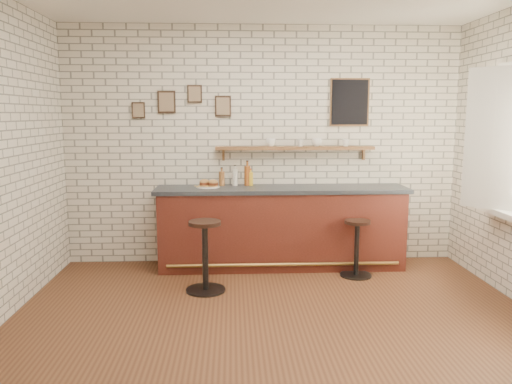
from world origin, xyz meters
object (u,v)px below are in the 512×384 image
bitters_bottle_amber (247,175)px  bar_stool_right (357,246)px  shelf_cup_a (271,142)px  bar_counter (281,227)px  sandwich_plate (208,187)px  ciabatta_sandwich (209,183)px  shelf_cup_b (301,143)px  bitters_bottle_white (235,177)px  bar_stool_left (205,254)px  shelf_cup_d (346,143)px  bitters_bottle_brown (222,178)px  condiment_bottle_yellow (250,178)px  shelf_cup_c (317,142)px

bitters_bottle_amber → bar_stool_right: bearing=-25.0°
shelf_cup_a → bar_counter: bearing=-83.4°
sandwich_plate → ciabatta_sandwich: bearing=0.0°
bar_stool_right → shelf_cup_b: bearing=134.0°
bitters_bottle_white → shelf_cup_a: (0.45, 0.03, 0.43)m
bar_stool_left → shelf_cup_d: (1.74, 1.04, 1.13)m
shelf_cup_a → sandwich_plate: bearing=167.6°
bitters_bottle_amber → shelf_cup_b: 0.78m
sandwich_plate → bar_stool_left: bearing=-89.8°
bitters_bottle_white → bitters_bottle_brown: bearing=180.0°
condiment_bottle_yellow → bar_stool_right: bearing=-25.7°
bar_counter → shelf_cup_b: bearing=38.2°
bar_counter → bitters_bottle_brown: size_ratio=13.36×
bitters_bottle_amber → condiment_bottle_yellow: (0.04, 0.00, -0.04)m
bar_stool_right → shelf_cup_d: size_ratio=7.33×
bar_counter → condiment_bottle_yellow: size_ratio=14.41×
shelf_cup_b → shelf_cup_c: (0.20, 0.00, 0.01)m
bar_stool_right → shelf_cup_d: shelf_cup_d is taller
shelf_cup_a → shelf_cup_b: size_ratio=1.41×
bar_stool_right → bitters_bottle_brown: bearing=159.6°
condiment_bottle_yellow → shelf_cup_d: bearing=1.2°
shelf_cup_b → sandwich_plate: bearing=134.6°
bitters_bottle_brown → ciabatta_sandwich: bearing=-138.5°
sandwich_plate → shelf_cup_d: size_ratio=3.04×
bitters_bottle_white → bar_stool_right: 1.72m
bitters_bottle_brown → shelf_cup_b: size_ratio=2.58×
shelf_cup_d → ciabatta_sandwich: bearing=169.9°
shelf_cup_c → bar_stool_right: bearing=-136.1°
ciabatta_sandwich → bitters_bottle_white: 0.36m
sandwich_plate → shelf_cup_a: shelf_cup_a is taller
condiment_bottle_yellow → shelf_cup_a: size_ratio=1.69×
shelf_cup_b → bar_stool_right: bearing=-99.5°
bar_stool_right → sandwich_plate: bearing=165.6°
shelf_cup_c → shelf_cup_b: bearing=101.4°
bitters_bottle_white → shelf_cup_b: shelf_cup_b is taller
shelf_cup_c → shelf_cup_d: shelf_cup_c is taller
bitters_bottle_amber → shelf_cup_c: bearing=1.7°
shelf_cup_c → shelf_cup_d: (0.37, 0.00, -0.01)m
bar_counter → bar_stool_left: 1.24m
sandwich_plate → ciabatta_sandwich: size_ratio=1.03×
bitters_bottle_white → shelf_cup_d: size_ratio=2.83×
shelf_cup_a → bitters_bottle_amber: bearing=160.7°
bitters_bottle_brown → shelf_cup_c: shelf_cup_c is taller
ciabatta_sandwich → bar_stool_right: ciabatta_sandwich is taller
bar_stool_left → bar_counter: bearing=42.9°
bar_counter → shelf_cup_a: size_ratio=24.38×
bar_stool_left → bar_stool_right: size_ratio=1.15×
ciabatta_sandwich → bitters_bottle_brown: bitters_bottle_brown is taller
bitters_bottle_amber → shelf_cup_b: (0.67, 0.03, 0.40)m
bitters_bottle_white → bar_stool_right: size_ratio=0.39×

